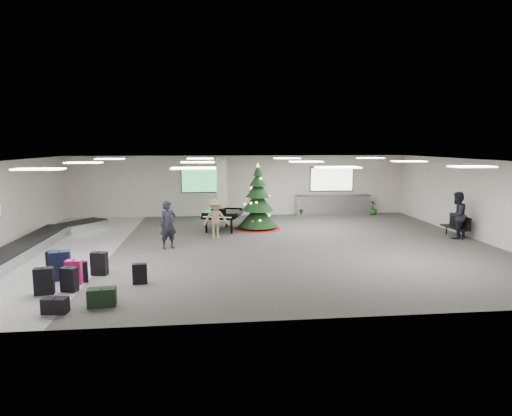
{
  "coord_description": "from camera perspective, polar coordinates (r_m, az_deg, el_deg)",
  "views": [
    {
      "loc": [
        -1.54,
        -15.69,
        3.77
      ],
      "look_at": [
        0.23,
        1.0,
        1.28
      ],
      "focal_mm": 30.0,
      "sensor_mm": 36.0,
      "label": 1
    }
  ],
  "objects": [
    {
      "name": "suitcase_5",
      "position": [
        12.24,
        -26.42,
        -8.73
      ],
      "size": [
        0.5,
        0.33,
        0.71
      ],
      "rotation": [
        0.0,
        0.0,
        0.17
      ],
      "color": "black",
      "rests_on": "ground"
    },
    {
      "name": "suitcase_7",
      "position": [
        12.24,
        -15.24,
        -8.44
      ],
      "size": [
        0.41,
        0.25,
        0.58
      ],
      "rotation": [
        0.0,
        0.0,
        0.12
      ],
      "color": "black",
      "rests_on": "ground"
    },
    {
      "name": "ground",
      "position": [
        16.21,
        -0.43,
        -5.0
      ],
      "size": [
        18.0,
        18.0,
        0.0
      ],
      "primitive_type": "plane",
      "color": "#3A3734",
      "rests_on": "ground"
    },
    {
      "name": "pink_suitcase",
      "position": [
        12.77,
        -23.07,
        -7.86
      ],
      "size": [
        0.45,
        0.28,
        0.68
      ],
      "rotation": [
        0.0,
        0.0,
        -0.09
      ],
      "color": "#D81C70",
      "rests_on": "ground"
    },
    {
      "name": "suitcase_0",
      "position": [
        12.2,
        -23.64,
        -8.73
      ],
      "size": [
        0.46,
        0.35,
        0.65
      ],
      "rotation": [
        0.0,
        0.0,
        -0.34
      ],
      "color": "black",
      "rests_on": "ground"
    },
    {
      "name": "potted_plant_left",
      "position": [
        22.95,
        6.08,
        0.02
      ],
      "size": [
        0.58,
        0.53,
        0.85
      ],
      "primitive_type": "imported",
      "rotation": [
        0.0,
        0.0,
        0.4
      ],
      "color": "#193B13",
      "rests_on": "ground"
    },
    {
      "name": "potted_plant_right",
      "position": [
        23.96,
        15.33,
        0.04
      ],
      "size": [
        0.55,
        0.55,
        0.79
      ],
      "primitive_type": "imported",
      "rotation": [
        0.0,
        0.0,
        1.88
      ],
      "color": "#193B13",
      "rests_on": "ground"
    },
    {
      "name": "traveler_bench",
      "position": [
        19.05,
        25.19,
        -0.88
      ],
      "size": [
        1.16,
        1.08,
        1.9
      ],
      "primitive_type": "imported",
      "rotation": [
        0.0,
        0.0,
        3.65
      ],
      "color": "black",
      "rests_on": "ground"
    },
    {
      "name": "bench",
      "position": [
        19.39,
        25.24,
        -2.05
      ],
      "size": [
        0.52,
        1.44,
        0.9
      ],
      "rotation": [
        0.0,
        0.0,
        0.03
      ],
      "color": "black",
      "rests_on": "ground"
    },
    {
      "name": "suitcase_1",
      "position": [
        12.87,
        -22.36,
        -7.89
      ],
      "size": [
        0.41,
        0.27,
        0.6
      ],
      "rotation": [
        0.0,
        0.0,
        0.2
      ],
      "color": "black",
      "rests_on": "ground"
    },
    {
      "name": "black_duffel",
      "position": [
        10.88,
        -25.2,
        -11.67
      ],
      "size": [
        0.58,
        0.36,
        0.38
      ],
      "rotation": [
        0.0,
        0.0,
        -0.12
      ],
      "color": "black",
      "rests_on": "ground"
    },
    {
      "name": "baggage_carousel",
      "position": [
        17.2,
        -27.46,
        -4.46
      ],
      "size": [
        2.28,
        9.71,
        0.43
      ],
      "color": "silver",
      "rests_on": "ground"
    },
    {
      "name": "green_duffel",
      "position": [
        10.9,
        -19.85,
        -11.12
      ],
      "size": [
        0.68,
        0.39,
        0.45
      ],
      "rotation": [
        0.0,
        0.0,
        0.11
      ],
      "color": "black",
      "rests_on": "ground"
    },
    {
      "name": "suitcase_3",
      "position": [
        13.36,
        -20.16,
        -6.96
      ],
      "size": [
        0.49,
        0.33,
        0.7
      ],
      "rotation": [
        0.0,
        0.0,
        -0.18
      ],
      "color": "black",
      "rests_on": "ground"
    },
    {
      "name": "traveler_a",
      "position": [
        15.9,
        -11.63,
        -2.22
      ],
      "size": [
        0.76,
        0.67,
        1.75
      ],
      "primitive_type": "imported",
      "rotation": [
        0.0,
        0.0,
        0.48
      ],
      "color": "black",
      "rests_on": "ground"
    },
    {
      "name": "service_counter",
      "position": [
        23.5,
        10.17,
        0.43
      ],
      "size": [
        4.05,
        0.65,
        1.08
      ],
      "color": "silver",
      "rests_on": "ground"
    },
    {
      "name": "navy_suitcase",
      "position": [
        13.25,
        -24.63,
        -7.01
      ],
      "size": [
        0.59,
        0.42,
        0.85
      ],
      "rotation": [
        0.0,
        0.0,
        0.22
      ],
      "color": "black",
      "rests_on": "ground"
    },
    {
      "name": "christmas_tree",
      "position": [
        19.28,
        0.24,
        0.25
      ],
      "size": [
        2.09,
        2.09,
        2.98
      ],
      "color": "#6B0C09",
      "rests_on": "ground"
    },
    {
      "name": "room_envelope",
      "position": [
        16.47,
        -1.99,
        3.42
      ],
      "size": [
        18.02,
        14.02,
        3.21
      ],
      "color": "#B1ACA2",
      "rests_on": "ground"
    },
    {
      "name": "suitcase_8",
      "position": [
        13.95,
        -25.14,
        -6.58
      ],
      "size": [
        0.49,
        0.31,
        0.72
      ],
      "rotation": [
        0.0,
        0.0,
        -0.09
      ],
      "color": "black",
      "rests_on": "ground"
    },
    {
      "name": "traveler_b",
      "position": [
        17.37,
        -5.38,
        -1.43
      ],
      "size": [
        1.14,
        0.79,
        1.61
      ],
      "primitive_type": "imported",
      "rotation": [
        0.0,
        0.0,
        0.2
      ],
      "color": "#8F7C58",
      "rests_on": "ground"
    },
    {
      "name": "grand_piano",
      "position": [
        18.9,
        -4.51,
        -0.77
      ],
      "size": [
        1.87,
        2.17,
        1.06
      ],
      "rotation": [
        0.0,
        0.0,
        -0.29
      ],
      "color": "black",
      "rests_on": "ground"
    }
  ]
}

